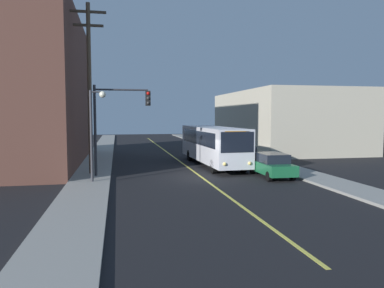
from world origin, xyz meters
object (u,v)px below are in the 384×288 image
city_bus (212,144)px  traffic_signal_left_corner (119,113)px  parked_car_green (272,165)px  parked_car_blue (243,155)px  utility_pole_near (89,81)px  street_lamp_left (95,122)px

city_bus → traffic_signal_left_corner: 9.17m
parked_car_green → traffic_signal_left_corner: size_ratio=0.74×
city_bus → parked_car_blue: 2.71m
parked_car_blue → utility_pole_near: 13.58m
street_lamp_left → traffic_signal_left_corner: bearing=57.6°
parked_car_green → utility_pole_near: 13.59m
street_lamp_left → parked_car_green: bearing=0.7°
city_bus → traffic_signal_left_corner: bearing=-149.6°
parked_car_blue → street_lamp_left: street_lamp_left is taller
city_bus → utility_pole_near: (-9.53, -3.33, 4.64)m
traffic_signal_left_corner → utility_pole_near: bearing=149.3°
city_bus → street_lamp_left: size_ratio=2.22×
utility_pole_near → parked_car_green: bearing=-15.2°
utility_pole_near → street_lamp_left: utility_pole_near is taller
traffic_signal_left_corner → street_lamp_left: size_ratio=1.09×
parked_car_green → traffic_signal_left_corner: traffic_signal_left_corner is taller
street_lamp_left → utility_pole_near: bearing=98.4°
parked_car_blue → parked_car_green: bearing=-90.7°
city_bus → traffic_signal_left_corner: traffic_signal_left_corner is taller
city_bus → parked_car_green: size_ratio=2.76×
parked_car_green → traffic_signal_left_corner: bearing=168.2°
traffic_signal_left_corner → street_lamp_left: traffic_signal_left_corner is taller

